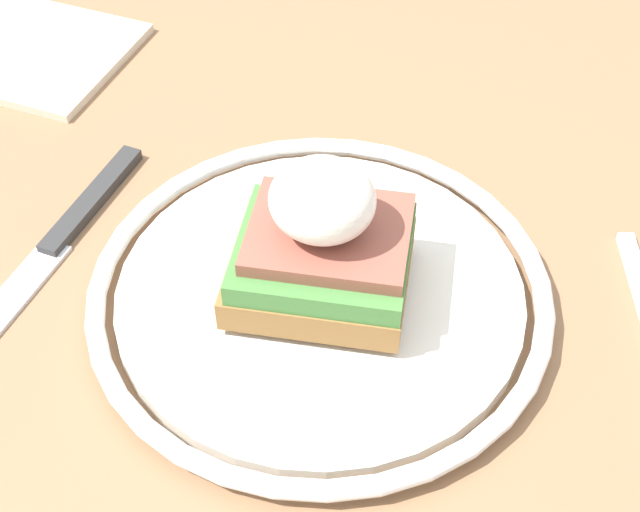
{
  "coord_description": "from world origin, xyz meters",
  "views": [
    {
      "loc": [
        -0.06,
        0.34,
        1.11
      ],
      "look_at": [
        -0.01,
        0.04,
        0.78
      ],
      "focal_mm": 50.0,
      "sensor_mm": 36.0,
      "label": 1
    }
  ],
  "objects_px": {
    "sandwich": "(322,243)",
    "napkin": "(34,52)",
    "plate": "(320,292)",
    "knife": "(57,243)"
  },
  "relations": [
    {
      "from": "sandwich",
      "to": "knife",
      "type": "height_order",
      "value": "sandwich"
    },
    {
      "from": "knife",
      "to": "napkin",
      "type": "height_order",
      "value": "same"
    },
    {
      "from": "plate",
      "to": "napkin",
      "type": "distance_m",
      "value": 0.3
    },
    {
      "from": "sandwich",
      "to": "plate",
      "type": "bearing_deg",
      "value": 7.73
    },
    {
      "from": "sandwich",
      "to": "napkin",
      "type": "distance_m",
      "value": 0.3
    },
    {
      "from": "plate",
      "to": "knife",
      "type": "distance_m",
      "value": 0.15
    },
    {
      "from": "knife",
      "to": "plate",
      "type": "bearing_deg",
      "value": 174.28
    },
    {
      "from": "plate",
      "to": "napkin",
      "type": "height_order",
      "value": "plate"
    },
    {
      "from": "plate",
      "to": "napkin",
      "type": "relative_size",
      "value": 1.91
    },
    {
      "from": "knife",
      "to": "napkin",
      "type": "relative_size",
      "value": 1.57
    }
  ]
}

